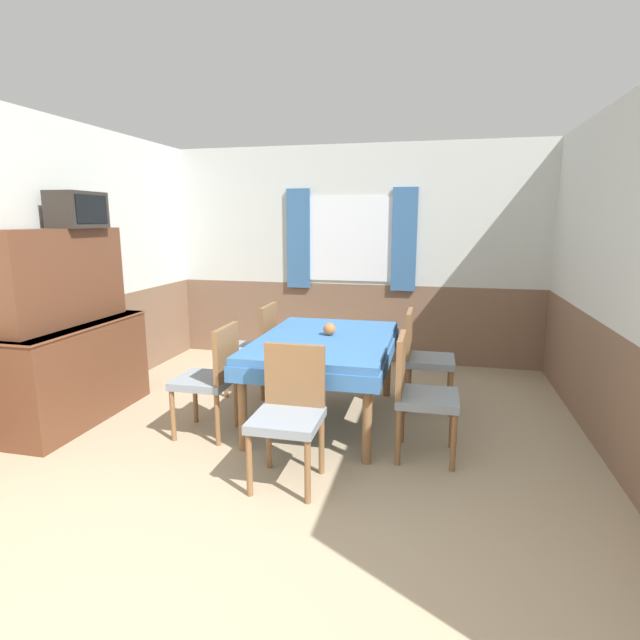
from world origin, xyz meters
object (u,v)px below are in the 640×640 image
at_px(chair_left_near, 212,375).
at_px(sideboard, 74,343).
at_px(vase, 329,329).
at_px(dining_table, 325,349).
at_px(chair_right_far, 423,355).
at_px(chair_head_near, 289,409).
at_px(tv, 77,210).
at_px(chair_left_far, 256,345).
at_px(chair_right_near, 418,391).

xyz_separation_m(chair_left_near, sideboard, (-1.28, 0.03, 0.19)).
bearing_deg(sideboard, vase, 15.25).
bearing_deg(chair_left_near, dining_table, -57.92).
distance_m(dining_table, sideboard, 2.16).
height_order(chair_right_far, chair_head_near, same).
xyz_separation_m(chair_head_near, vase, (0.02, 1.16, 0.29)).
bearing_deg(chair_right_far, tv, -74.58).
xyz_separation_m(dining_table, sideboard, (-2.10, -0.48, 0.06)).
relative_size(chair_right_far, chair_left_far, 1.00).
distance_m(dining_table, chair_head_near, 1.08).
relative_size(chair_head_near, vase, 8.30).
distance_m(chair_head_near, chair_right_near, 0.99).
bearing_deg(sideboard, dining_table, 12.94).
distance_m(chair_right_near, chair_left_near, 1.63).
xyz_separation_m(chair_right_far, chair_right_near, (0.00, -1.02, 0.00)).
bearing_deg(vase, chair_head_near, -90.94).
distance_m(dining_table, vase, 0.19).
height_order(chair_right_far, tv, tv).
relative_size(chair_left_near, tv, 1.93).
relative_size(chair_left_far, sideboard, 0.55).
bearing_deg(chair_right_far, chair_left_near, -57.92).
relative_size(chair_right_near, sideboard, 0.55).
height_order(chair_right_near, sideboard, sideboard).
distance_m(chair_right_far, vase, 0.94).
bearing_deg(chair_left_far, dining_table, -122.08).
xyz_separation_m(chair_left_far, vase, (0.83, -0.42, 0.29)).
xyz_separation_m(dining_table, chair_left_far, (-0.82, 0.51, -0.14)).
xyz_separation_m(chair_right_far, vase, (-0.80, -0.42, 0.29)).
bearing_deg(dining_table, tv, -172.07).
bearing_deg(chair_head_near, tv, -20.35).
height_order(chair_head_near, chair_left_near, same).
distance_m(chair_head_near, chair_left_far, 1.78).
bearing_deg(sideboard, chair_left_far, 37.72).
bearing_deg(chair_right_near, chair_left_near, -90.00).
distance_m(chair_left_near, tv, 1.84).
distance_m(chair_left_near, vase, 1.07).
height_order(chair_left_near, tv, tv).
bearing_deg(chair_head_near, chair_right_far, -117.29).
relative_size(chair_head_near, chair_left_near, 1.00).
bearing_deg(chair_right_near, tv, -94.31).
bearing_deg(chair_right_near, chair_right_far, -180.00).
bearing_deg(dining_table, chair_left_near, -147.92).
distance_m(dining_table, chair_left_near, 0.97).
height_order(chair_right_near, chair_left_far, same).
bearing_deg(chair_right_near, sideboard, -90.56).
bearing_deg(sideboard, tv, 88.61).
height_order(chair_head_near, chair_right_near, same).
relative_size(dining_table, chair_head_near, 1.81).
bearing_deg(chair_left_near, chair_right_far, -57.92).
relative_size(chair_right_near, tv, 1.93).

